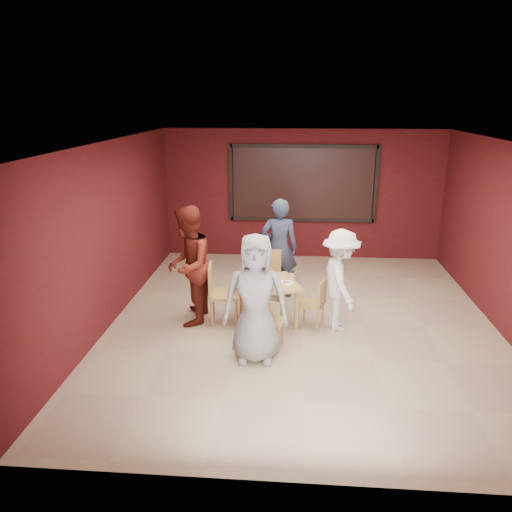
# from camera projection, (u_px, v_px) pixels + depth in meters

# --- Properties ---
(floor) EXTENTS (7.00, 7.00, 0.00)m
(floor) POSITION_uv_depth(u_px,v_px,m) (302.00, 322.00, 7.94)
(floor) COLOR tan
(floor) RESTS_ON ground
(window_blinds) EXTENTS (3.00, 0.02, 1.50)m
(window_blinds) POSITION_uv_depth(u_px,v_px,m) (303.00, 184.00, 10.72)
(window_blinds) COLOR black
(dining_table) EXTENTS (1.11, 1.11, 0.84)m
(dining_table) POSITION_uv_depth(u_px,v_px,m) (268.00, 287.00, 7.72)
(dining_table) COLOR tan
(dining_table) RESTS_ON floor
(chair_front) EXTENTS (0.44, 0.44, 0.77)m
(chair_front) POSITION_uv_depth(u_px,v_px,m) (269.00, 321.00, 6.97)
(chair_front) COLOR #B18845
(chair_front) RESTS_ON floor
(chair_back) EXTENTS (0.50, 0.50, 0.95)m
(chair_back) POSITION_uv_depth(u_px,v_px,m) (268.00, 275.00, 8.45)
(chair_back) COLOR #B18845
(chair_back) RESTS_ON floor
(chair_left) EXTENTS (0.51, 0.51, 0.96)m
(chair_left) POSITION_uv_depth(u_px,v_px,m) (219.00, 291.00, 7.77)
(chair_left) COLOR #B18845
(chair_left) RESTS_ON floor
(chair_right) EXTENTS (0.47, 0.47, 0.77)m
(chair_right) POSITION_uv_depth(u_px,v_px,m) (315.00, 301.00, 7.64)
(chair_right) COLOR #B18845
(chair_right) RESTS_ON floor
(diner_front) EXTENTS (0.87, 0.58, 1.77)m
(diner_front) POSITION_uv_depth(u_px,v_px,m) (256.00, 299.00, 6.57)
(diner_front) COLOR gray
(diner_front) RESTS_ON floor
(diner_back) EXTENTS (0.66, 0.45, 1.77)m
(diner_back) POSITION_uv_depth(u_px,v_px,m) (279.00, 248.00, 8.77)
(diner_back) COLOR #2C334F
(diner_back) RESTS_ON floor
(diner_left) EXTENTS (0.71, 0.91, 1.87)m
(diner_left) POSITION_uv_depth(u_px,v_px,m) (188.00, 266.00, 7.69)
(diner_left) COLOR maroon
(diner_left) RESTS_ON floor
(diner_right) EXTENTS (0.77, 1.11, 1.57)m
(diner_right) POSITION_uv_depth(u_px,v_px,m) (340.00, 280.00, 7.51)
(diner_right) COLOR white
(diner_right) RESTS_ON floor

